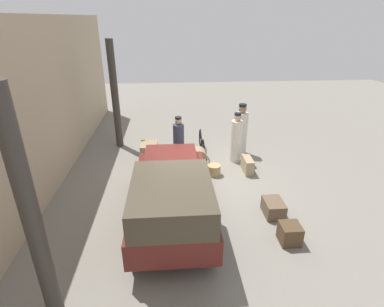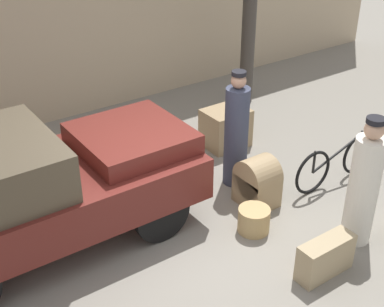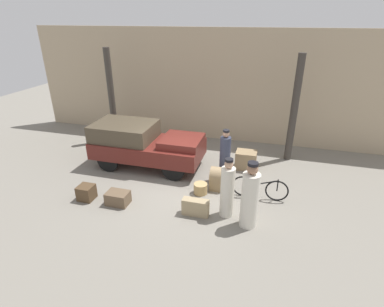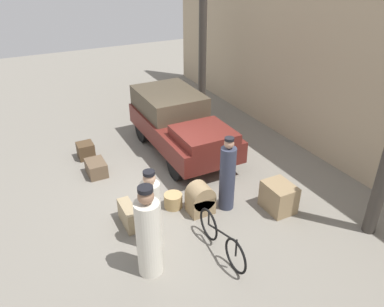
{
  "view_description": "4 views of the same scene",
  "coord_description": "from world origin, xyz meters",
  "px_view_note": "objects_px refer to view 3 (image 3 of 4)",
  "views": [
    {
      "loc": [
        -7.39,
        0.77,
        4.42
      ],
      "look_at": [
        0.2,
        0.2,
        0.95
      ],
      "focal_mm": 28.0,
      "sensor_mm": 36.0,
      "label": 1
    },
    {
      "loc": [
        -3.13,
        -4.54,
        4.21
      ],
      "look_at": [
        0.2,
        0.2,
        0.95
      ],
      "focal_mm": 50.0,
      "sensor_mm": 36.0,
      "label": 2
    },
    {
      "loc": [
        2.48,
        -8.01,
        4.89
      ],
      "look_at": [
        0.2,
        0.2,
        0.95
      ],
      "focal_mm": 28.0,
      "sensor_mm": 36.0,
      "label": 3
    },
    {
      "loc": [
        6.84,
        -3.22,
        5.07
      ],
      "look_at": [
        0.2,
        0.2,
        0.95
      ],
      "focal_mm": 35.0,
      "sensor_mm": 36.0,
      "label": 4
    }
  ],
  "objects_px": {
    "wicker_basket": "(200,188)",
    "bicycle": "(260,188)",
    "porter_carrying_trunk": "(225,157)",
    "porter_with_bicycle": "(227,190)",
    "trunk_large_brown": "(118,198)",
    "suitcase_tan_flat": "(246,160)",
    "suitcase_small_leather": "(86,192)",
    "trunk_barrel_dark": "(218,178)",
    "trunk_wicker_pale": "(196,207)",
    "porter_lifting_near_truck": "(250,198)",
    "truck": "(143,143)"
  },
  "relations": [
    {
      "from": "porter_lifting_near_truck",
      "to": "trunk_large_brown",
      "type": "relative_size",
      "value": 2.86
    },
    {
      "from": "trunk_wicker_pale",
      "to": "trunk_large_brown",
      "type": "distance_m",
      "value": 2.26
    },
    {
      "from": "truck",
      "to": "suitcase_tan_flat",
      "type": "bearing_deg",
      "value": 11.48
    },
    {
      "from": "suitcase_tan_flat",
      "to": "trunk_barrel_dark",
      "type": "bearing_deg",
      "value": -113.8
    },
    {
      "from": "trunk_large_brown",
      "to": "porter_with_bicycle",
      "type": "bearing_deg",
      "value": 5.75
    },
    {
      "from": "bicycle",
      "to": "porter_with_bicycle",
      "type": "bearing_deg",
      "value": -127.07
    },
    {
      "from": "porter_carrying_trunk",
      "to": "trunk_large_brown",
      "type": "bearing_deg",
      "value": -140.29
    },
    {
      "from": "wicker_basket",
      "to": "porter_lifting_near_truck",
      "type": "relative_size",
      "value": 0.23
    },
    {
      "from": "wicker_basket",
      "to": "trunk_wicker_pale",
      "type": "height_order",
      "value": "trunk_wicker_pale"
    },
    {
      "from": "trunk_barrel_dark",
      "to": "trunk_wicker_pale",
      "type": "relative_size",
      "value": 0.98
    },
    {
      "from": "porter_carrying_trunk",
      "to": "suitcase_small_leather",
      "type": "relative_size",
      "value": 3.92
    },
    {
      "from": "porter_lifting_near_truck",
      "to": "suitcase_small_leather",
      "type": "xyz_separation_m",
      "value": [
        -4.65,
        -0.04,
        -0.6
      ]
    },
    {
      "from": "suitcase_small_leather",
      "to": "trunk_wicker_pale",
      "type": "relative_size",
      "value": 0.61
    },
    {
      "from": "wicker_basket",
      "to": "bicycle",
      "type": "bearing_deg",
      "value": 6.5
    },
    {
      "from": "porter_with_bicycle",
      "to": "bicycle",
      "type": "bearing_deg",
      "value": 52.93
    },
    {
      "from": "wicker_basket",
      "to": "suitcase_tan_flat",
      "type": "height_order",
      "value": "suitcase_tan_flat"
    },
    {
      "from": "suitcase_tan_flat",
      "to": "trunk_barrel_dark",
      "type": "xyz_separation_m",
      "value": [
        -0.69,
        -1.57,
        0.02
      ]
    },
    {
      "from": "porter_lifting_near_truck",
      "to": "suitcase_small_leather",
      "type": "distance_m",
      "value": 4.69
    },
    {
      "from": "suitcase_tan_flat",
      "to": "porter_carrying_trunk",
      "type": "bearing_deg",
      "value": -121.48
    },
    {
      "from": "trunk_barrel_dark",
      "to": "porter_carrying_trunk",
      "type": "bearing_deg",
      "value": 80.69
    },
    {
      "from": "truck",
      "to": "wicker_basket",
      "type": "bearing_deg",
      "value": -28.6
    },
    {
      "from": "wicker_basket",
      "to": "trunk_barrel_dark",
      "type": "relative_size",
      "value": 0.58
    },
    {
      "from": "porter_with_bicycle",
      "to": "trunk_large_brown",
      "type": "height_order",
      "value": "porter_with_bicycle"
    },
    {
      "from": "bicycle",
      "to": "porter_carrying_trunk",
      "type": "height_order",
      "value": "porter_carrying_trunk"
    },
    {
      "from": "truck",
      "to": "suitcase_small_leather",
      "type": "xyz_separation_m",
      "value": [
        -0.74,
        -2.49,
        -0.64
      ]
    },
    {
      "from": "porter_with_bicycle",
      "to": "porter_carrying_trunk",
      "type": "distance_m",
      "value": 1.94
    },
    {
      "from": "truck",
      "to": "suitcase_small_leather",
      "type": "relative_size",
      "value": 8.67
    },
    {
      "from": "suitcase_small_leather",
      "to": "trunk_large_brown",
      "type": "relative_size",
      "value": 0.7
    },
    {
      "from": "suitcase_tan_flat",
      "to": "trunk_wicker_pale",
      "type": "relative_size",
      "value": 0.99
    },
    {
      "from": "wicker_basket",
      "to": "porter_lifting_near_truck",
      "type": "xyz_separation_m",
      "value": [
        1.53,
        -1.14,
        0.65
      ]
    },
    {
      "from": "porter_carrying_trunk",
      "to": "suitcase_tan_flat",
      "type": "relative_size",
      "value": 2.44
    },
    {
      "from": "porter_carrying_trunk",
      "to": "porter_lifting_near_truck",
      "type": "bearing_deg",
      "value": -65.58
    },
    {
      "from": "bicycle",
      "to": "suitcase_tan_flat",
      "type": "relative_size",
      "value": 2.3
    },
    {
      "from": "bicycle",
      "to": "trunk_wicker_pale",
      "type": "bearing_deg",
      "value": -141.43
    },
    {
      "from": "porter_with_bicycle",
      "to": "trunk_large_brown",
      "type": "relative_size",
      "value": 2.67
    },
    {
      "from": "porter_with_bicycle",
      "to": "trunk_barrel_dark",
      "type": "bearing_deg",
      "value": 110.7
    },
    {
      "from": "wicker_basket",
      "to": "trunk_wicker_pale",
      "type": "relative_size",
      "value": 0.57
    },
    {
      "from": "porter_with_bicycle",
      "to": "trunk_wicker_pale",
      "type": "height_order",
      "value": "porter_with_bicycle"
    },
    {
      "from": "bicycle",
      "to": "trunk_barrel_dark",
      "type": "relative_size",
      "value": 2.31
    },
    {
      "from": "porter_carrying_trunk",
      "to": "trunk_wicker_pale",
      "type": "distance_m",
      "value": 2.23
    },
    {
      "from": "porter_with_bicycle",
      "to": "porter_carrying_trunk",
      "type": "xyz_separation_m",
      "value": [
        -0.39,
        1.9,
        0.03
      ]
    },
    {
      "from": "truck",
      "to": "porter_lifting_near_truck",
      "type": "relative_size",
      "value": 2.12
    },
    {
      "from": "porter_lifting_near_truck",
      "to": "suitcase_small_leather",
      "type": "height_order",
      "value": "porter_lifting_near_truck"
    },
    {
      "from": "suitcase_small_leather",
      "to": "bicycle",
      "type": "bearing_deg",
      "value": 15.95
    },
    {
      "from": "truck",
      "to": "porter_carrying_trunk",
      "type": "height_order",
      "value": "porter_carrying_trunk"
    },
    {
      "from": "porter_lifting_near_truck",
      "to": "trunk_wicker_pale",
      "type": "height_order",
      "value": "porter_lifting_near_truck"
    },
    {
      "from": "wicker_basket",
      "to": "trunk_wicker_pale",
      "type": "distance_m",
      "value": 1.08
    },
    {
      "from": "trunk_barrel_dark",
      "to": "trunk_large_brown",
      "type": "relative_size",
      "value": 1.12
    },
    {
      "from": "trunk_wicker_pale",
      "to": "porter_lifting_near_truck",
      "type": "bearing_deg",
      "value": -2.95
    },
    {
      "from": "bicycle",
      "to": "porter_with_bicycle",
      "type": "distance_m",
      "value": 1.38
    }
  ]
}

